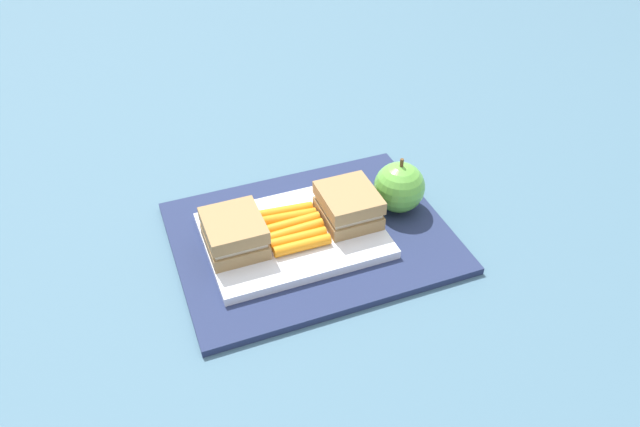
{
  "coord_description": "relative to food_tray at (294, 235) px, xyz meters",
  "views": [
    {
      "loc": [
        -0.21,
        -0.57,
        0.54
      ],
      "look_at": [
        0.01,
        0.0,
        0.04
      ],
      "focal_mm": 34.02,
      "sensor_mm": 36.0,
      "label": 1
    }
  ],
  "objects": [
    {
      "name": "lunchbag_mat",
      "position": [
        0.03,
        0.0,
        -0.01
      ],
      "size": [
        0.36,
        0.28,
        0.01
      ],
      "primitive_type": "cube",
      "color": "navy",
      "rests_on": "ground_plane"
    },
    {
      "name": "sandwich_half_left",
      "position": [
        -0.08,
        0.0,
        0.03
      ],
      "size": [
        0.07,
        0.08,
        0.04
      ],
      "color": "#9E7A4C",
      "rests_on": "food_tray"
    },
    {
      "name": "sandwich_half_right",
      "position": [
        0.08,
        0.0,
        0.03
      ],
      "size": [
        0.07,
        0.08,
        0.04
      ],
      "color": "#9E7A4C",
      "rests_on": "food_tray"
    },
    {
      "name": "ground_plane",
      "position": [
        0.03,
        0.0,
        -0.02
      ],
      "size": [
        2.4,
        2.4,
        0.0
      ],
      "primitive_type": "plane",
      "color": "#42667A"
    },
    {
      "name": "apple",
      "position": [
        0.16,
        0.01,
        0.03
      ],
      "size": [
        0.07,
        0.07,
        0.08
      ],
      "color": "#66B742",
      "rests_on": "lunchbag_mat"
    },
    {
      "name": "food_tray",
      "position": [
        0.0,
        0.0,
        0.0
      ],
      "size": [
        0.23,
        0.17,
        0.01
      ],
      "primitive_type": "cube",
      "color": "white",
      "rests_on": "lunchbag_mat"
    },
    {
      "name": "carrot_sticks_bundle",
      "position": [
        0.0,
        0.0,
        0.01
      ],
      "size": [
        0.08,
        0.09,
        0.02
      ],
      "color": "orange",
      "rests_on": "food_tray"
    }
  ]
}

